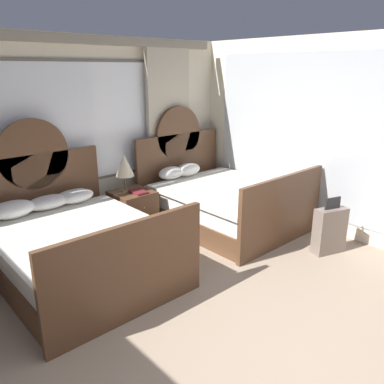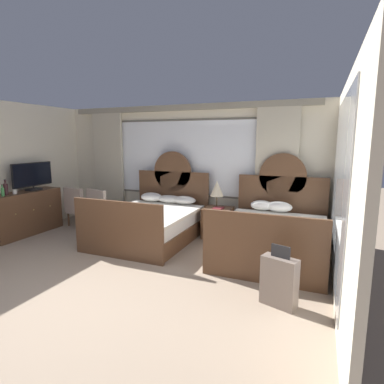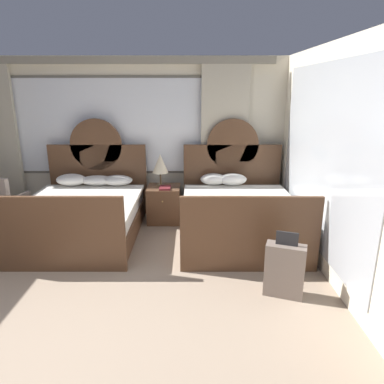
{
  "view_description": "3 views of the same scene",
  "coord_description": "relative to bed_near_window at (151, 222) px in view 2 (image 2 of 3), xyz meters",
  "views": [
    {
      "loc": [
        -1.89,
        -1.19,
        2.26
      ],
      "look_at": [
        0.93,
        1.93,
        0.91
      ],
      "focal_mm": 36.07,
      "sensor_mm": 36.0,
      "label": 1
    },
    {
      "loc": [
        2.79,
        -2.58,
        1.94
      ],
      "look_at": [
        0.83,
        2.18,
        1.08
      ],
      "focal_mm": 29.21,
      "sensor_mm": 36.0,
      "label": 2
    },
    {
      "loc": [
        1.43,
        -2.36,
        2.18
      ],
      "look_at": [
        1.41,
        1.82,
        0.93
      ],
      "focal_mm": 32.6,
      "sensor_mm": 36.0,
      "label": 3
    }
  ],
  "objects": [
    {
      "name": "ground_plane",
      "position": [
        0.22,
        -2.62,
        -0.36
      ],
      "size": [
        24.0,
        24.0,
        0.0
      ],
      "primitive_type": "plane",
      "color": "gray"
    },
    {
      "name": "wall_back_window",
      "position": [
        0.22,
        1.16,
        1.06
      ],
      "size": [
        6.07,
        0.22,
        2.7
      ],
      "color": "beige",
      "rests_on": "ground_plane"
    },
    {
      "name": "wall_right_mirror",
      "position": [
        3.29,
        -1.0,
        0.99
      ],
      "size": [
        0.08,
        4.38,
        2.7
      ],
      "color": "beige",
      "rests_on": "ground_plane"
    },
    {
      "name": "bed_near_window",
      "position": [
        0.0,
        0.0,
        0.0
      ],
      "size": [
        1.69,
        2.15,
        1.69
      ],
      "color": "brown",
      "rests_on": "ground_plane"
    },
    {
      "name": "bed_near_mirror",
      "position": [
        2.34,
        -0.01,
        -0.01
      ],
      "size": [
        1.69,
        2.15,
        1.69
      ],
      "color": "brown",
      "rests_on": "ground_plane"
    },
    {
      "name": "nightstand_between_beds",
      "position": [
        1.17,
        0.62,
        -0.05
      ],
      "size": [
        0.54,
        0.56,
        0.6
      ],
      "color": "brown",
      "rests_on": "ground_plane"
    },
    {
      "name": "table_lamp_on_nightstand",
      "position": [
        1.12,
        0.69,
        0.62
      ],
      "size": [
        0.27,
        0.27,
        0.54
      ],
      "color": "brown",
      "rests_on": "nightstand_between_beds"
    },
    {
      "name": "book_on_nightstand",
      "position": [
        1.21,
        0.51,
        0.26
      ],
      "size": [
        0.18,
        0.26,
        0.03
      ],
      "color": "maroon",
      "rests_on": "nightstand_between_beds"
    },
    {
      "name": "dresser_minibar",
      "position": [
        -2.58,
        -0.69,
        0.09
      ],
      "size": [
        0.49,
        1.5,
        0.89
      ],
      "color": "brown",
      "rests_on": "ground_plane"
    },
    {
      "name": "tv_flatscreen",
      "position": [
        -2.56,
        -0.46,
        0.84
      ],
      "size": [
        0.2,
        0.95,
        0.58
      ],
      "color": "black",
      "rests_on": "dresser_minibar"
    },
    {
      "name": "bottle_soda_green",
      "position": [
        -2.49,
        -1.2,
        0.62
      ],
      "size": [
        0.06,
        0.06,
        0.22
      ],
      "color": "#337A3D",
      "rests_on": "dresser_minibar"
    },
    {
      "name": "bottle_wine_dark",
      "position": [
        -2.55,
        -1.09,
        0.66
      ],
      "size": [
        0.08,
        0.08,
        0.31
      ],
      "color": "black",
      "rests_on": "dresser_minibar"
    },
    {
      "name": "cup_on_dresser",
      "position": [
        -2.52,
        -0.93,
        0.58
      ],
      "size": [
        0.11,
        0.08,
        0.08
      ],
      "color": "white",
      "rests_on": "dresser_minibar"
    },
    {
      "name": "armchair_by_window_left",
      "position": [
        -1.35,
        0.24,
        0.11
      ],
      "size": [
        0.66,
        0.66,
        0.89
      ],
      "color": "#B29E8E",
      "rests_on": "ground_plane"
    },
    {
      "name": "armchair_by_window_centre",
      "position": [
        -1.98,
        0.24,
        0.11
      ],
      "size": [
        0.64,
        0.64,
        0.89
      ],
      "color": "#B29E8E",
      "rests_on": "ground_plane"
    },
    {
      "name": "suitcase_on_floor",
      "position": [
        2.65,
        -1.63,
        -0.05
      ],
      "size": [
        0.45,
        0.3,
        0.74
      ],
      "color": "#75665B",
      "rests_on": "ground_plane"
    }
  ]
}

